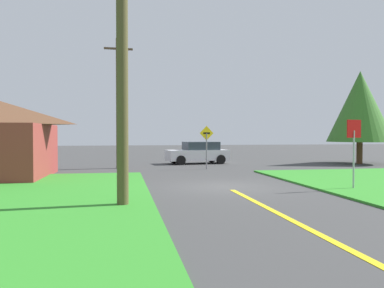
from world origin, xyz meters
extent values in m
plane|color=#3D3D3D|center=(0.00, 0.00, 0.00)|extent=(120.00, 120.00, 0.00)
cube|color=yellow|center=(0.00, -8.00, 0.01)|extent=(0.20, 14.00, 0.01)
cylinder|color=#9EA0A8|center=(4.72, -1.77, 1.17)|extent=(0.07, 0.07, 2.34)
cube|color=red|center=(4.72, -1.77, 2.41)|extent=(0.70, 0.20, 0.71)
cube|color=silver|center=(1.19, 12.78, 0.64)|extent=(4.68, 2.52, 0.76)
cube|color=#2D3842|center=(1.50, 12.82, 1.32)|extent=(2.66, 2.02, 0.60)
cylinder|color=black|center=(-0.18, 11.63, 0.34)|extent=(0.70, 0.31, 0.68)
cylinder|color=black|center=(-0.44, 13.52, 0.34)|extent=(0.70, 0.31, 0.68)
cylinder|color=black|center=(2.82, 12.04, 0.34)|extent=(0.70, 0.31, 0.68)
cylinder|color=black|center=(2.57, 13.92, 0.34)|extent=(0.70, 0.31, 0.68)
cylinder|color=#4E4727|center=(-4.25, -3.86, 4.11)|extent=(0.35, 0.35, 8.22)
cylinder|color=#513A2A|center=(-4.47, 9.72, 4.14)|extent=(0.32, 0.32, 8.28)
cube|color=#513A2A|center=(-4.47, 9.72, 7.61)|extent=(1.80, 0.23, 0.12)
cylinder|color=slate|center=(0.91, 8.08, 1.13)|extent=(0.08, 0.08, 2.25)
cube|color=yellow|center=(0.91, 8.08, 2.25)|extent=(0.90, 0.18, 0.91)
cube|color=black|center=(0.91, 8.08, 2.25)|extent=(0.45, 0.12, 0.10)
cylinder|color=brown|center=(13.04, 10.67, 0.81)|extent=(0.43, 0.43, 1.63)
cone|color=#346A25|center=(13.04, 10.67, 4.23)|extent=(4.74, 4.74, 5.21)
camera|label=1|loc=(-4.25, -16.00, 2.22)|focal=37.09mm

